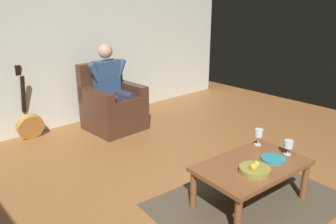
{
  "coord_description": "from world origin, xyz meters",
  "views": [
    {
      "loc": [
        2.07,
        1.42,
        1.83
      ],
      "look_at": [
        -0.32,
        -1.22,
        0.63
      ],
      "focal_mm": 35.32,
      "sensor_mm": 36.0,
      "label": 1
    }
  ],
  "objects_px": {
    "armchair": "(112,106)",
    "decorative_dish": "(273,159)",
    "wine_glass_far": "(259,134)",
    "fruit_bowl": "(255,169)",
    "wine_glass_near": "(289,145)",
    "coffee_table": "(252,169)",
    "person_seated": "(112,85)",
    "guitar": "(30,123)"
  },
  "relations": [
    {
      "from": "decorative_dish",
      "to": "fruit_bowl",
      "type": "bearing_deg",
      "value": 3.36
    },
    {
      "from": "coffee_table",
      "to": "wine_glass_far",
      "type": "bearing_deg",
      "value": -152.72
    },
    {
      "from": "armchair",
      "to": "decorative_dish",
      "type": "height_order",
      "value": "armchair"
    },
    {
      "from": "guitar",
      "to": "wine_glass_near",
      "type": "height_order",
      "value": "guitar"
    },
    {
      "from": "wine_glass_near",
      "to": "armchair",
      "type": "bearing_deg",
      "value": -83.73
    },
    {
      "from": "wine_glass_near",
      "to": "guitar",
      "type": "bearing_deg",
      "value": -66.03
    },
    {
      "from": "person_seated",
      "to": "decorative_dish",
      "type": "distance_m",
      "value": 2.59
    },
    {
      "from": "fruit_bowl",
      "to": "decorative_dish",
      "type": "xyz_separation_m",
      "value": [
        -0.33,
        -0.02,
        -0.02
      ]
    },
    {
      "from": "guitar",
      "to": "wine_glass_far",
      "type": "xyz_separation_m",
      "value": [
        -1.34,
        2.74,
        0.32
      ]
    },
    {
      "from": "wine_glass_far",
      "to": "decorative_dish",
      "type": "height_order",
      "value": "wine_glass_far"
    },
    {
      "from": "wine_glass_far",
      "to": "decorative_dish",
      "type": "bearing_deg",
      "value": 56.92
    },
    {
      "from": "armchair",
      "to": "person_seated",
      "type": "height_order",
      "value": "person_seated"
    },
    {
      "from": "guitar",
      "to": "fruit_bowl",
      "type": "distance_m",
      "value": 3.17
    },
    {
      "from": "armchair",
      "to": "wine_glass_near",
      "type": "xyz_separation_m",
      "value": [
        -0.29,
        2.63,
        0.18
      ]
    },
    {
      "from": "coffee_table",
      "to": "decorative_dish",
      "type": "distance_m",
      "value": 0.23
    },
    {
      "from": "coffee_table",
      "to": "person_seated",
      "type": "bearing_deg",
      "value": -92.89
    },
    {
      "from": "guitar",
      "to": "wine_glass_far",
      "type": "distance_m",
      "value": 3.07
    },
    {
      "from": "person_seated",
      "to": "wine_glass_near",
      "type": "distance_m",
      "value": 2.63
    },
    {
      "from": "wine_glass_far",
      "to": "decorative_dish",
      "type": "relative_size",
      "value": 0.78
    },
    {
      "from": "person_seated",
      "to": "coffee_table",
      "type": "distance_m",
      "value": 2.51
    },
    {
      "from": "armchair",
      "to": "guitar",
      "type": "height_order",
      "value": "guitar"
    },
    {
      "from": "wine_glass_far",
      "to": "fruit_bowl",
      "type": "height_order",
      "value": "wine_glass_far"
    },
    {
      "from": "fruit_bowl",
      "to": "guitar",
      "type": "bearing_deg",
      "value": -75.02
    },
    {
      "from": "armchair",
      "to": "wine_glass_near",
      "type": "height_order",
      "value": "armchair"
    },
    {
      "from": "armchair",
      "to": "coffee_table",
      "type": "distance_m",
      "value": 2.52
    },
    {
      "from": "armchair",
      "to": "wine_glass_near",
      "type": "relative_size",
      "value": 6.63
    },
    {
      "from": "wine_glass_near",
      "to": "wine_glass_far",
      "type": "distance_m",
      "value": 0.32
    },
    {
      "from": "wine_glass_far",
      "to": "fruit_bowl",
      "type": "distance_m",
      "value": 0.62
    },
    {
      "from": "armchair",
      "to": "fruit_bowl",
      "type": "xyz_separation_m",
      "value": [
        0.25,
        2.63,
        0.11
      ]
    },
    {
      "from": "coffee_table",
      "to": "wine_glass_near",
      "type": "height_order",
      "value": "wine_glass_near"
    },
    {
      "from": "armchair",
      "to": "coffee_table",
      "type": "height_order",
      "value": "armchair"
    },
    {
      "from": "person_seated",
      "to": "wine_glass_near",
      "type": "xyz_separation_m",
      "value": [
        -0.29,
        2.61,
        -0.16
      ]
    },
    {
      "from": "wine_glass_near",
      "to": "fruit_bowl",
      "type": "height_order",
      "value": "wine_glass_near"
    },
    {
      "from": "armchair",
      "to": "person_seated",
      "type": "distance_m",
      "value": 0.33
    },
    {
      "from": "armchair",
      "to": "decorative_dish",
      "type": "distance_m",
      "value": 2.61
    },
    {
      "from": "coffee_table",
      "to": "wine_glass_far",
      "type": "xyz_separation_m",
      "value": [
        -0.39,
        -0.2,
        0.18
      ]
    },
    {
      "from": "armchair",
      "to": "wine_glass_far",
      "type": "relative_size",
      "value": 5.55
    },
    {
      "from": "wine_glass_near",
      "to": "decorative_dish",
      "type": "relative_size",
      "value": 0.65
    },
    {
      "from": "wine_glass_near",
      "to": "fruit_bowl",
      "type": "bearing_deg",
      "value": -0.79
    },
    {
      "from": "guitar",
      "to": "wine_glass_near",
      "type": "distance_m",
      "value": 3.36
    },
    {
      "from": "decorative_dish",
      "to": "coffee_table",
      "type": "bearing_deg",
      "value": -23.83
    },
    {
      "from": "fruit_bowl",
      "to": "wine_glass_far",
      "type": "bearing_deg",
      "value": -149.17
    }
  ]
}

